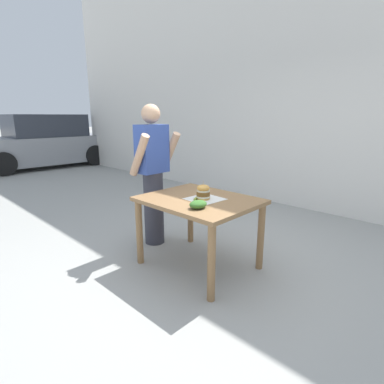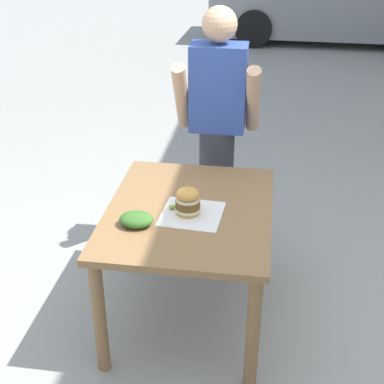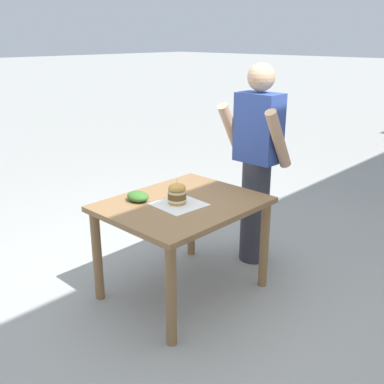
{
  "view_description": "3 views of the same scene",
  "coord_description": "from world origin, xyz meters",
  "px_view_note": "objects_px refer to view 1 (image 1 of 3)",
  "views": [
    {
      "loc": [
        -2.16,
        -1.97,
        1.56
      ],
      "look_at": [
        0.0,
        0.1,
        0.79
      ],
      "focal_mm": 28.0,
      "sensor_mm": 36.0,
      "label": 1
    },
    {
      "loc": [
        0.38,
        -2.52,
        2.22
      ],
      "look_at": [
        0.0,
        0.1,
        0.79
      ],
      "focal_mm": 50.0,
      "sensor_mm": 36.0,
      "label": 2
    },
    {
      "loc": [
        2.16,
        -2.17,
        1.88
      ],
      "look_at": [
        0.0,
        0.1,
        0.79
      ],
      "focal_mm": 42.0,
      "sensor_mm": 36.0,
      "label": 3
    }
  ],
  "objects_px": {
    "sandwich": "(204,192)",
    "pickle_spear": "(196,199)",
    "patio_table": "(199,209)",
    "side_salad": "(198,204)",
    "parked_car_near_curb": "(175,135)",
    "parked_car_mid_block": "(44,144)",
    "diner_across_table": "(153,174)"
  },
  "relations": [
    {
      "from": "parked_car_mid_block",
      "to": "side_salad",
      "type": "bearing_deg",
      "value": -101.75
    },
    {
      "from": "side_salad",
      "to": "parked_car_near_curb",
      "type": "height_order",
      "value": "parked_car_near_curb"
    },
    {
      "from": "pickle_spear",
      "to": "parked_car_mid_block",
      "type": "bearing_deg",
      "value": 79.19
    },
    {
      "from": "sandwich",
      "to": "parked_car_mid_block",
      "type": "xyz_separation_m",
      "value": [
        1.43,
        7.92,
        -0.1
      ]
    },
    {
      "from": "sandwich",
      "to": "side_salad",
      "type": "height_order",
      "value": "sandwich"
    },
    {
      "from": "parked_car_near_curb",
      "to": "side_salad",
      "type": "bearing_deg",
      "value": -131.99
    },
    {
      "from": "sandwich",
      "to": "pickle_spear",
      "type": "distance_m",
      "value": 0.11
    },
    {
      "from": "patio_table",
      "to": "parked_car_mid_block",
      "type": "height_order",
      "value": "parked_car_mid_block"
    },
    {
      "from": "pickle_spear",
      "to": "side_salad",
      "type": "height_order",
      "value": "side_salad"
    },
    {
      "from": "pickle_spear",
      "to": "parked_car_near_curb",
      "type": "relative_size",
      "value": 0.02
    },
    {
      "from": "side_salad",
      "to": "parked_car_near_curb",
      "type": "bearing_deg",
      "value": 48.01
    },
    {
      "from": "patio_table",
      "to": "parked_car_near_curb",
      "type": "height_order",
      "value": "parked_car_near_curb"
    },
    {
      "from": "side_salad",
      "to": "parked_car_near_curb",
      "type": "relative_size",
      "value": 0.04
    },
    {
      "from": "parked_car_near_curb",
      "to": "parked_car_mid_block",
      "type": "distance_m",
      "value": 5.72
    },
    {
      "from": "diner_across_table",
      "to": "parked_car_mid_block",
      "type": "relative_size",
      "value": 0.4
    },
    {
      "from": "pickle_spear",
      "to": "sandwich",
      "type": "bearing_deg",
      "value": -25.97
    },
    {
      "from": "diner_across_table",
      "to": "side_salad",
      "type": "bearing_deg",
      "value": -106.96
    },
    {
      "from": "pickle_spear",
      "to": "parked_car_near_curb",
      "type": "xyz_separation_m",
      "value": [
        7.22,
        8.02,
        -0.04
      ]
    },
    {
      "from": "diner_across_table",
      "to": "pickle_spear",
      "type": "bearing_deg",
      "value": -99.46
    },
    {
      "from": "pickle_spear",
      "to": "diner_across_table",
      "type": "xyz_separation_m",
      "value": [
        0.14,
        0.83,
        0.13
      ]
    },
    {
      "from": "side_salad",
      "to": "parked_car_near_curb",
      "type": "xyz_separation_m",
      "value": [
        7.39,
        8.21,
        -0.06
      ]
    },
    {
      "from": "sandwich",
      "to": "diner_across_table",
      "type": "height_order",
      "value": "diner_across_table"
    },
    {
      "from": "parked_car_near_curb",
      "to": "parked_car_mid_block",
      "type": "bearing_deg",
      "value": -178.64
    },
    {
      "from": "side_salad",
      "to": "parked_car_mid_block",
      "type": "xyz_separation_m",
      "value": [
        1.68,
        8.08,
        -0.06
      ]
    },
    {
      "from": "patio_table",
      "to": "pickle_spear",
      "type": "distance_m",
      "value": 0.15
    },
    {
      "from": "patio_table",
      "to": "diner_across_table",
      "type": "relative_size",
      "value": 0.66
    },
    {
      "from": "pickle_spear",
      "to": "parked_car_near_curb",
      "type": "bearing_deg",
      "value": 48.0
    },
    {
      "from": "parked_car_near_curb",
      "to": "pickle_spear",
      "type": "bearing_deg",
      "value": -132.0
    },
    {
      "from": "patio_table",
      "to": "side_salad",
      "type": "bearing_deg",
      "value": -139.18
    },
    {
      "from": "parked_car_mid_block",
      "to": "sandwich",
      "type": "bearing_deg",
      "value": -100.23
    },
    {
      "from": "diner_across_table",
      "to": "parked_car_mid_block",
      "type": "height_order",
      "value": "diner_across_table"
    },
    {
      "from": "side_salad",
      "to": "parked_car_mid_block",
      "type": "relative_size",
      "value": 0.04
    }
  ]
}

